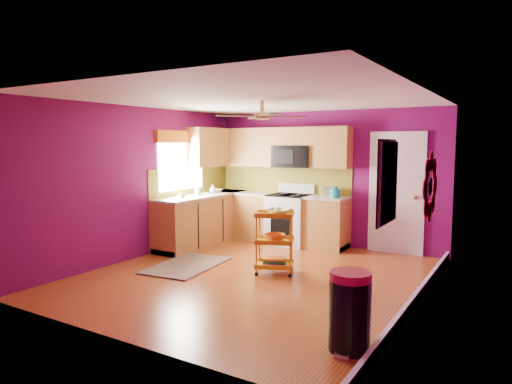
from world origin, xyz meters
The scene contains 18 objects.
ground centered at (0.00, 0.00, 0.00)m, with size 5.00×5.00×0.00m, color brown.
room_envelope centered at (0.03, 0.00, 1.63)m, with size 4.54×5.04×2.52m.
lower_cabinets centered at (-1.35, 1.82, 0.43)m, with size 2.81×2.31×0.94m.
electric_range centered at (-0.55, 2.17, 0.48)m, with size 0.76×0.66×1.13m.
upper_cabinetry centered at (-1.24, 2.17, 1.80)m, with size 2.80×2.30×1.26m.
left_window centered at (-2.22, 1.05, 1.74)m, with size 0.08×1.35×1.08m.
panel_door centered at (1.35, 2.47, 1.02)m, with size 0.95×0.11×2.15m.
right_wall_art centered at (2.23, -0.34, 1.44)m, with size 0.04×2.74×1.04m.
ceiling_fan centered at (0.00, 0.20, 2.29)m, with size 1.01×1.01×0.26m.
shag_rug centered at (-1.19, -0.07, 0.01)m, with size 0.85×1.39×0.02m, color black.
rolling_cart centered at (0.17, 0.29, 0.51)m, with size 0.65×0.58×0.98m.
trash_can centered at (1.96, -1.55, 0.37)m, with size 0.45×0.46×0.74m.
teal_kettle centered at (0.36, 2.15, 1.02)m, with size 0.18×0.18×0.21m.
toaster centered at (0.23, 2.27, 1.03)m, with size 0.22×0.15×0.18m, color beige.
soap_bottle_a centered at (-1.97, 1.20, 1.03)m, with size 0.09×0.09×0.19m, color #EA3F72.
soap_bottle_b centered at (-1.99, 1.69, 1.02)m, with size 0.13×0.13×0.17m, color white.
counter_dish centered at (-1.99, 1.81, 0.97)m, with size 0.25×0.25×0.06m, color white.
counter_cup centered at (-1.93, 0.71, 0.99)m, with size 0.12×0.12×0.09m, color white.
Camera 1 is at (3.31, -5.44, 1.89)m, focal length 32.00 mm.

